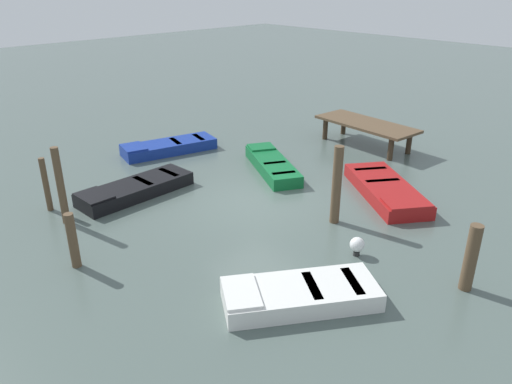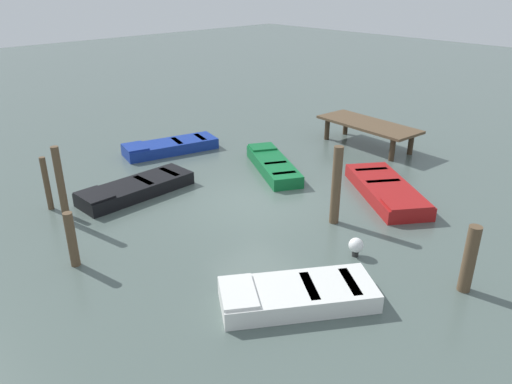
{
  "view_description": "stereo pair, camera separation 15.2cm",
  "coord_description": "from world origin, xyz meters",
  "px_view_note": "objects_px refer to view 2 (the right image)",
  "views": [
    {
      "loc": [
        9.55,
        -9.15,
        6.27
      ],
      "look_at": [
        0.0,
        0.0,
        0.35
      ],
      "focal_mm": 34.43,
      "sensor_mm": 36.0,
      "label": 1
    },
    {
      "loc": [
        9.65,
        -9.04,
        6.27
      ],
      "look_at": [
        0.0,
        0.0,
        0.35
      ],
      "focal_mm": 34.43,
      "sensor_mm": 36.0,
      "label": 2
    }
  ],
  "objects_px": {
    "rowboat_white": "(297,294)",
    "rowboat_black": "(136,188)",
    "mooring_piling_far_right": "(61,185)",
    "dock_segment": "(368,126)",
    "rowboat_blue": "(170,146)",
    "mooring_piling_near_left": "(72,240)",
    "rowboat_green": "(273,165)",
    "mooring_piling_mid_right": "(469,259)",
    "rowboat_red": "(387,190)",
    "mooring_piling_near_right": "(336,186)",
    "marker_buoy": "(356,246)",
    "mooring_piling_center": "(47,184)"
  },
  "relations": [
    {
      "from": "rowboat_blue",
      "to": "mooring_piling_near_left",
      "type": "bearing_deg",
      "value": 53.64
    },
    {
      "from": "rowboat_white",
      "to": "rowboat_red",
      "type": "distance_m",
      "value": 6.16
    },
    {
      "from": "rowboat_green",
      "to": "dock_segment",
      "type": "bearing_deg",
      "value": -70.62
    },
    {
      "from": "dock_segment",
      "to": "rowboat_white",
      "type": "xyz_separation_m",
      "value": [
        4.94,
        -9.46,
        -0.6
      ]
    },
    {
      "from": "rowboat_white",
      "to": "rowboat_black",
      "type": "relative_size",
      "value": 0.93
    },
    {
      "from": "dock_segment",
      "to": "mooring_piling_near_left",
      "type": "bearing_deg",
      "value": -83.58
    },
    {
      "from": "mooring_piling_mid_right",
      "to": "mooring_piling_center",
      "type": "distance_m",
      "value": 11.18
    },
    {
      "from": "rowboat_red",
      "to": "rowboat_blue",
      "type": "bearing_deg",
      "value": -128.33
    },
    {
      "from": "dock_segment",
      "to": "rowboat_blue",
      "type": "bearing_deg",
      "value": -123.83
    },
    {
      "from": "mooring_piling_far_right",
      "to": "marker_buoy",
      "type": "height_order",
      "value": "mooring_piling_far_right"
    },
    {
      "from": "mooring_piling_mid_right",
      "to": "mooring_piling_near_left",
      "type": "xyz_separation_m",
      "value": [
        -6.68,
        -5.68,
        -0.09
      ]
    },
    {
      "from": "mooring_piling_far_right",
      "to": "rowboat_white",
      "type": "bearing_deg",
      "value": 15.72
    },
    {
      "from": "rowboat_green",
      "to": "rowboat_blue",
      "type": "height_order",
      "value": "same"
    },
    {
      "from": "rowboat_white",
      "to": "mooring_piling_near_right",
      "type": "xyz_separation_m",
      "value": [
        -1.75,
        3.42,
        0.88
      ]
    },
    {
      "from": "rowboat_green",
      "to": "marker_buoy",
      "type": "relative_size",
      "value": 7.36
    },
    {
      "from": "rowboat_white",
      "to": "rowboat_blue",
      "type": "bearing_deg",
      "value": -76.35
    },
    {
      "from": "rowboat_black",
      "to": "rowboat_blue",
      "type": "xyz_separation_m",
      "value": [
        -2.62,
        3.02,
        0.0
      ]
    },
    {
      "from": "rowboat_white",
      "to": "rowboat_green",
      "type": "height_order",
      "value": "same"
    },
    {
      "from": "rowboat_black",
      "to": "mooring_piling_mid_right",
      "type": "relative_size",
      "value": 2.33
    },
    {
      "from": "rowboat_blue",
      "to": "mooring_piling_near_right",
      "type": "xyz_separation_m",
      "value": [
        7.95,
        -0.01,
        0.88
      ]
    },
    {
      "from": "dock_segment",
      "to": "rowboat_blue",
      "type": "xyz_separation_m",
      "value": [
        -4.76,
        -6.02,
        -0.6
      ]
    },
    {
      "from": "rowboat_green",
      "to": "mooring_piling_near_left",
      "type": "xyz_separation_m",
      "value": [
        1.1,
        -7.63,
        0.47
      ]
    },
    {
      "from": "mooring_piling_near_right",
      "to": "mooring_piling_near_left",
      "type": "height_order",
      "value": "mooring_piling_near_right"
    },
    {
      "from": "rowboat_blue",
      "to": "mooring_piling_far_right",
      "type": "bearing_deg",
      "value": 41.89
    },
    {
      "from": "mooring_piling_mid_right",
      "to": "mooring_piling_near_right",
      "type": "height_order",
      "value": "mooring_piling_near_right"
    },
    {
      "from": "rowboat_blue",
      "to": "mooring_piling_mid_right",
      "type": "xyz_separation_m",
      "value": [
        11.86,
        -0.45,
        0.56
      ]
    },
    {
      "from": "rowboat_white",
      "to": "rowboat_green",
      "type": "distance_m",
      "value": 7.48
    },
    {
      "from": "rowboat_red",
      "to": "rowboat_blue",
      "type": "relative_size",
      "value": 1.03
    },
    {
      "from": "rowboat_white",
      "to": "rowboat_black",
      "type": "bearing_deg",
      "value": -60.16
    },
    {
      "from": "mooring_piling_far_right",
      "to": "mooring_piling_mid_right",
      "type": "bearing_deg",
      "value": 28.62
    },
    {
      "from": "mooring_piling_far_right",
      "to": "mooring_piling_near_left",
      "type": "bearing_deg",
      "value": -19.08
    },
    {
      "from": "dock_segment",
      "to": "rowboat_blue",
      "type": "relative_size",
      "value": 1.13
    },
    {
      "from": "rowboat_green",
      "to": "mooring_piling_far_right",
      "type": "xyz_separation_m",
      "value": [
        -1.18,
        -6.84,
        0.87
      ]
    },
    {
      "from": "dock_segment",
      "to": "mooring_piling_far_right",
      "type": "bearing_deg",
      "value": -94.87
    },
    {
      "from": "rowboat_blue",
      "to": "rowboat_white",
      "type": "bearing_deg",
      "value": 84.03
    },
    {
      "from": "rowboat_red",
      "to": "mooring_piling_near_left",
      "type": "xyz_separation_m",
      "value": [
        -2.81,
        -8.62,
        0.47
      ]
    },
    {
      "from": "rowboat_white",
      "to": "rowboat_black",
      "type": "distance_m",
      "value": 7.09
    },
    {
      "from": "mooring_piling_center",
      "to": "mooring_piling_near_left",
      "type": "distance_m",
      "value": 3.46
    },
    {
      "from": "mooring_piling_center",
      "to": "marker_buoy",
      "type": "distance_m",
      "value": 8.76
    },
    {
      "from": "rowboat_red",
      "to": "mooring_piling_mid_right",
      "type": "height_order",
      "value": "mooring_piling_mid_right"
    },
    {
      "from": "rowboat_black",
      "to": "mooring_piling_far_right",
      "type": "xyz_separation_m",
      "value": [
        0.27,
        -2.32,
        0.87
      ]
    },
    {
      "from": "rowboat_white",
      "to": "mooring_piling_near_left",
      "type": "bearing_deg",
      "value": -25.98
    },
    {
      "from": "rowboat_black",
      "to": "mooring_piling_near_left",
      "type": "xyz_separation_m",
      "value": [
        2.56,
        -3.11,
        0.47
      ]
    },
    {
      "from": "rowboat_black",
      "to": "rowboat_green",
      "type": "distance_m",
      "value": 4.74
    },
    {
      "from": "rowboat_red",
      "to": "marker_buoy",
      "type": "xyz_separation_m",
      "value": [
        1.43,
        -3.51,
        0.07
      ]
    },
    {
      "from": "mooring_piling_near_left",
      "to": "rowboat_white",
      "type": "bearing_deg",
      "value": 30.88
    },
    {
      "from": "rowboat_green",
      "to": "mooring_piling_far_right",
      "type": "distance_m",
      "value": 6.99
    },
    {
      "from": "mooring_piling_near_right",
      "to": "mooring_piling_near_left",
      "type": "distance_m",
      "value": 6.74
    },
    {
      "from": "rowboat_red",
      "to": "mooring_piling_near_left",
      "type": "bearing_deg",
      "value": -73.66
    },
    {
      "from": "rowboat_red",
      "to": "marker_buoy",
      "type": "distance_m",
      "value": 3.79
    }
  ]
}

